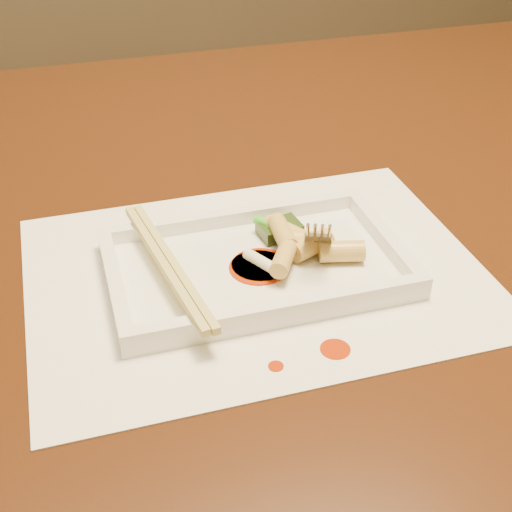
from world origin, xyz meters
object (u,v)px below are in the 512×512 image
object	(u,v)px
table	(291,258)
placemat	(256,273)
plate_base	(256,269)
chopstick_a	(163,264)
fork	(327,171)

from	to	relation	value
table	placemat	size ratio (longest dim) A/B	3.50
plate_base	chopstick_a	world-z (taller)	chopstick_a
plate_base	fork	xyz separation A→B (m)	(0.07, 0.02, 0.08)
table	plate_base	xyz separation A→B (m)	(-0.09, -0.15, 0.11)
placemat	plate_base	distance (m)	0.00
table	fork	size ratio (longest dim) A/B	10.00
plate_base	placemat	bearing A→B (deg)	0.00
table	chopstick_a	size ratio (longest dim) A/B	7.08
chopstick_a	fork	bearing A→B (deg)	6.75
placemat	plate_base	bearing A→B (deg)	0.00
chopstick_a	table	bearing A→B (deg)	41.93
table	chopstick_a	world-z (taller)	chopstick_a
table	chopstick_a	distance (m)	0.26
table	placemat	distance (m)	0.20
fork	table	bearing A→B (deg)	82.45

